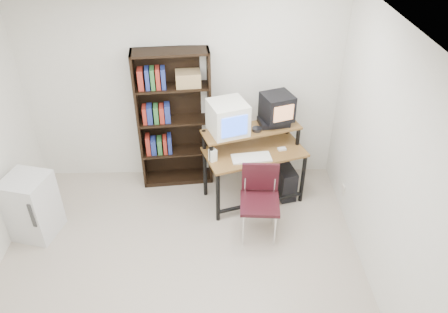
{
  "coord_description": "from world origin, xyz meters",
  "views": [
    {
      "loc": [
        0.39,
        -3.07,
        3.69
      ],
      "look_at": [
        0.5,
        1.1,
        0.86
      ],
      "focal_mm": 35.0,
      "sensor_mm": 36.0,
      "label": 1
    }
  ],
  "objects_px": {
    "computer_desk": "(254,153)",
    "crt_tv": "(277,107)",
    "crt_monitor": "(228,118)",
    "pc_tower": "(284,180)",
    "mini_fridge": "(32,206)",
    "school_chair": "(260,194)",
    "bookshelf": "(174,118)"
  },
  "relations": [
    {
      "from": "mini_fridge",
      "to": "bookshelf",
      "type": "bearing_deg",
      "value": 47.64
    },
    {
      "from": "crt_tv",
      "to": "bookshelf",
      "type": "xyz_separation_m",
      "value": [
        -1.28,
        0.23,
        -0.26
      ]
    },
    {
      "from": "computer_desk",
      "to": "crt_monitor",
      "type": "xyz_separation_m",
      "value": [
        -0.32,
        0.04,
        0.48
      ]
    },
    {
      "from": "crt_monitor",
      "to": "crt_tv",
      "type": "distance_m",
      "value": 0.63
    },
    {
      "from": "computer_desk",
      "to": "crt_monitor",
      "type": "distance_m",
      "value": 0.58
    },
    {
      "from": "crt_tv",
      "to": "bookshelf",
      "type": "distance_m",
      "value": 1.33
    },
    {
      "from": "crt_monitor",
      "to": "mini_fridge",
      "type": "height_order",
      "value": "crt_monitor"
    },
    {
      "from": "crt_tv",
      "to": "bookshelf",
      "type": "bearing_deg",
      "value": 149.92
    },
    {
      "from": "mini_fridge",
      "to": "crt_monitor",
      "type": "bearing_deg",
      "value": 30.06
    },
    {
      "from": "computer_desk",
      "to": "crt_tv",
      "type": "distance_m",
      "value": 0.63
    },
    {
      "from": "crt_tv",
      "to": "computer_desk",
      "type": "bearing_deg",
      "value": -162.59
    },
    {
      "from": "crt_monitor",
      "to": "crt_tv",
      "type": "height_order",
      "value": "crt_tv"
    },
    {
      "from": "crt_tv",
      "to": "mini_fridge",
      "type": "distance_m",
      "value": 3.1
    },
    {
      "from": "crt_monitor",
      "to": "bookshelf",
      "type": "height_order",
      "value": "bookshelf"
    },
    {
      "from": "crt_monitor",
      "to": "pc_tower",
      "type": "bearing_deg",
      "value": -16.64
    },
    {
      "from": "school_chair",
      "to": "computer_desk",
      "type": "bearing_deg",
      "value": 96.04
    },
    {
      "from": "pc_tower",
      "to": "mini_fridge",
      "type": "relative_size",
      "value": 0.57
    },
    {
      "from": "school_chair",
      "to": "bookshelf",
      "type": "xyz_separation_m",
      "value": [
        -1.02,
        1.08,
        0.41
      ]
    },
    {
      "from": "crt_tv",
      "to": "pc_tower",
      "type": "distance_m",
      "value": 1.02
    },
    {
      "from": "crt_monitor",
      "to": "mini_fridge",
      "type": "distance_m",
      "value": 2.48
    },
    {
      "from": "computer_desk",
      "to": "crt_monitor",
      "type": "bearing_deg",
      "value": 155.97
    },
    {
      "from": "pc_tower",
      "to": "bookshelf",
      "type": "height_order",
      "value": "bookshelf"
    },
    {
      "from": "pc_tower",
      "to": "mini_fridge",
      "type": "bearing_deg",
      "value": 179.52
    },
    {
      "from": "bookshelf",
      "to": "computer_desk",
      "type": "bearing_deg",
      "value": -29.73
    },
    {
      "from": "computer_desk",
      "to": "crt_tv",
      "type": "xyz_separation_m",
      "value": [
        0.28,
        0.21,
        0.52
      ]
    },
    {
      "from": "crt_tv",
      "to": "crt_monitor",
      "type": "bearing_deg",
      "value": 176.53
    },
    {
      "from": "mini_fridge",
      "to": "school_chair",
      "type": "bearing_deg",
      "value": 13.8
    },
    {
      "from": "computer_desk",
      "to": "bookshelf",
      "type": "bearing_deg",
      "value": 138.45
    },
    {
      "from": "computer_desk",
      "to": "pc_tower",
      "type": "relative_size",
      "value": 2.97
    },
    {
      "from": "crt_monitor",
      "to": "bookshelf",
      "type": "distance_m",
      "value": 0.82
    },
    {
      "from": "computer_desk",
      "to": "crt_monitor",
      "type": "relative_size",
      "value": 2.51
    },
    {
      "from": "computer_desk",
      "to": "crt_monitor",
      "type": "height_order",
      "value": "crt_monitor"
    }
  ]
}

